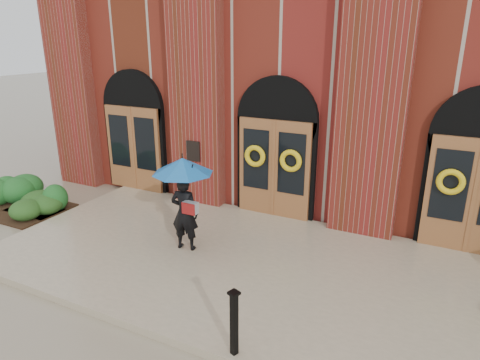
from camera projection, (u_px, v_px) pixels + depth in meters
The scene contains 7 objects.
ground at pixel (223, 266), 8.97m from camera, with size 90.00×90.00×0.00m, color gray.
landing at pixel (227, 260), 9.08m from camera, with size 10.00×5.30×0.15m, color tan.
church_building at pixel (340, 68), 15.29m from camera, with size 16.20×12.53×7.00m.
man_with_umbrella at pixel (184, 186), 8.97m from camera, with size 1.49×1.49×2.06m.
metal_post at pixel (234, 322), 6.13m from camera, with size 0.18×0.18×1.05m.
hedge_wall_left at pixel (21, 192), 12.18m from camera, with size 2.75×1.10×0.71m, color #1C541E.
hedge_front_left at pixel (24, 206), 11.48m from camera, with size 1.41×1.21×0.50m, color #224819.
Camera 1 is at (3.85, -6.92, 4.60)m, focal length 32.00 mm.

